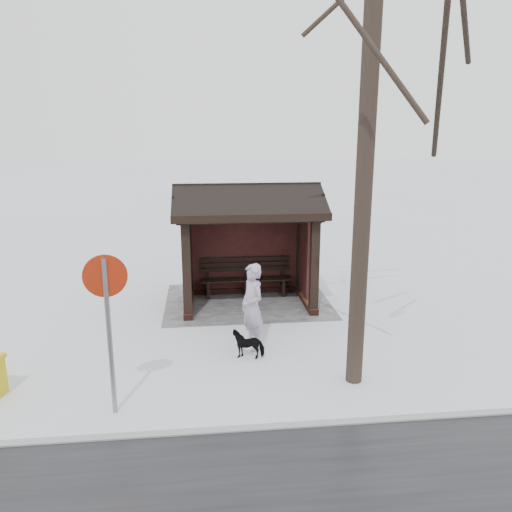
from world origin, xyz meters
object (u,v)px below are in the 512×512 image
at_px(dog, 248,343).
at_px(road_sign, 107,302).
at_px(pedestrian, 252,307).
at_px(tree_near, 374,4).
at_px(bus_shelter, 247,220).

distance_m(dog, road_sign, 3.27).
bearing_deg(pedestrian, road_sign, -70.70).
height_order(tree_near, pedestrian, tree_near).
height_order(pedestrian, dog, pedestrian).
bearing_deg(tree_near, dog, -33.44).
relative_size(pedestrian, road_sign, 0.69).
relative_size(tree_near, pedestrian, 5.08).
relative_size(bus_shelter, road_sign, 1.40).
bearing_deg(dog, road_sign, -41.37).
height_order(tree_near, road_sign, tree_near).
distance_m(bus_shelter, dog, 3.72).
bearing_deg(bus_shelter, dog, 85.05).
xyz_separation_m(tree_near, dog, (1.78, -1.17, -5.88)).
xyz_separation_m(bus_shelter, dog, (0.28, 3.19, -1.89)).
height_order(pedestrian, road_sign, road_sign).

